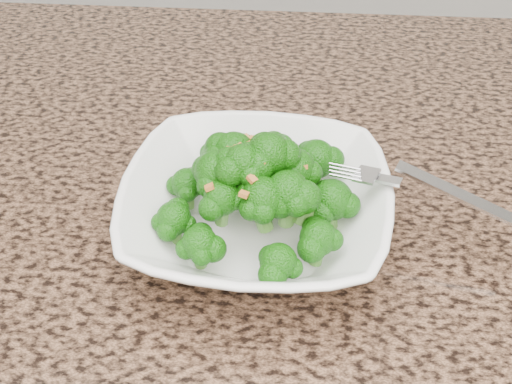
# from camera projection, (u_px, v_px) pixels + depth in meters

# --- Properties ---
(granite_counter) EXTENTS (1.64, 1.04, 0.03)m
(granite_counter) POSITION_uv_depth(u_px,v_px,m) (148.00, 264.00, 0.59)
(granite_counter) COLOR brown
(granite_counter) RESTS_ON cabinet
(bowl) EXTENTS (0.25, 0.25, 0.06)m
(bowl) POSITION_uv_depth(u_px,v_px,m) (256.00, 209.00, 0.58)
(bowl) COLOR white
(bowl) RESTS_ON granite_counter
(broccoli_pile) EXTENTS (0.21, 0.21, 0.07)m
(broccoli_pile) POSITION_uv_depth(u_px,v_px,m) (256.00, 153.00, 0.54)
(broccoli_pile) COLOR #17630B
(broccoli_pile) RESTS_ON bowl
(garlic_topping) EXTENTS (0.13, 0.13, 0.01)m
(garlic_topping) POSITION_uv_depth(u_px,v_px,m) (256.00, 116.00, 0.51)
(garlic_topping) COLOR #C57630
(garlic_topping) RESTS_ON broccoli_pile
(fork) EXTENTS (0.18, 0.10, 0.01)m
(fork) POSITION_uv_depth(u_px,v_px,m) (393.00, 180.00, 0.55)
(fork) COLOR silver
(fork) RESTS_ON bowl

